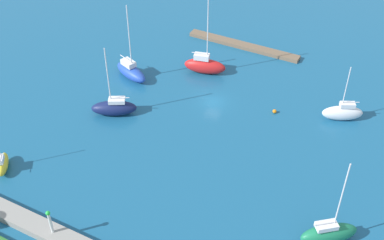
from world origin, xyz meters
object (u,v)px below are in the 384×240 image
sailboat_white_inner_mooring (343,112)px  sailboat_red_lone_south (205,65)px  pier_dock (243,45)px  mooring_buoy_orange (275,111)px  sailboat_blue_far_south (131,71)px  sailboat_green_near_pier (329,233)px  sailboat_yellow_west_end (3,164)px  sailboat_navy_along_channel (114,107)px  harbor_beacon (50,220)px

sailboat_white_inner_mooring → sailboat_red_lone_south: sailboat_red_lone_south is taller
pier_dock → mooring_buoy_orange: size_ratio=34.16×
sailboat_white_inner_mooring → sailboat_blue_far_south: size_ratio=0.70×
sailboat_white_inner_mooring → sailboat_green_near_pier: size_ratio=0.76×
sailboat_yellow_west_end → mooring_buoy_orange: sailboat_yellow_west_end is taller
sailboat_red_lone_south → sailboat_yellow_west_end: bearing=-126.3°
sailboat_navy_along_channel → mooring_buoy_orange: bearing=179.1°
pier_dock → harbor_beacon: size_ratio=6.09×
sailboat_green_near_pier → mooring_buoy_orange: 25.91m
sailboat_yellow_west_end → mooring_buoy_orange: 42.43m
sailboat_red_lone_south → mooring_buoy_orange: size_ratio=22.24×
harbor_beacon → sailboat_green_near_pier: size_ratio=0.29×
sailboat_blue_far_south → sailboat_yellow_west_end: 28.41m
sailboat_blue_far_south → sailboat_navy_along_channel: bearing=-50.9°
sailboat_yellow_west_end → sailboat_blue_far_south: bearing=-42.7°
pier_dock → mooring_buoy_orange: pier_dock is taller
harbor_beacon → pier_dock: bearing=-92.8°
sailboat_yellow_west_end → sailboat_green_near_pier: size_ratio=0.63×
pier_dock → sailboat_green_near_pier: 47.26m
sailboat_yellow_west_end → sailboat_red_lone_south: (-14.23, -35.70, 0.56)m
harbor_beacon → sailboat_blue_far_south: size_ratio=0.26×
sailboat_green_near_pier → sailboat_red_lone_south: 40.27m
sailboat_red_lone_south → mooring_buoy_orange: 16.42m
sailboat_blue_far_south → sailboat_navy_along_channel: (-3.47, 10.24, -0.01)m
harbor_beacon → mooring_buoy_orange: harbor_beacon is taller
pier_dock → mooring_buoy_orange: bearing=126.9°
sailboat_green_near_pier → sailboat_yellow_west_end: bearing=152.2°
sailboat_navy_along_channel → sailboat_green_near_pier: (-37.67, 8.97, 0.12)m
sailboat_white_inner_mooring → sailboat_blue_far_south: bearing=-18.2°
sailboat_yellow_west_end → mooring_buoy_orange: (-29.68, -30.31, -0.71)m
mooring_buoy_orange → sailboat_yellow_west_end: bearing=45.6°
pier_dock → sailboat_green_near_pier: bearing=125.6°
harbor_beacon → sailboat_navy_along_channel: bearing=-72.7°
pier_dock → sailboat_red_lone_south: sailboat_red_lone_south is taller
sailboat_green_near_pier → sailboat_red_lone_south: sailboat_red_lone_south is taller
sailboat_navy_along_channel → mooring_buoy_orange: (-22.96, -12.33, -1.00)m
sailboat_blue_far_south → sailboat_green_near_pier: size_ratio=1.09×
sailboat_white_inner_mooring → sailboat_green_near_pier: sailboat_green_near_pier is taller
sailboat_blue_far_south → sailboat_green_near_pier: bearing=-4.7°
sailboat_yellow_west_end → sailboat_navy_along_channel: size_ratio=0.66×
sailboat_navy_along_channel → sailboat_red_lone_south: sailboat_red_lone_south is taller
sailboat_blue_far_south → sailboat_white_inner_mooring: bearing=28.9°
pier_dock → harbor_beacon: 53.73m
sailboat_yellow_west_end → sailboat_navy_along_channel: bearing=-56.6°
sailboat_navy_along_channel → harbor_beacon: bearing=78.2°
pier_dock → sailboat_blue_far_south: bearing=54.7°
sailboat_green_near_pier → sailboat_navy_along_channel: bearing=127.3°
pier_dock → sailboat_yellow_west_end: sailboat_yellow_west_end is taller
sailboat_blue_far_south → sailboat_navy_along_channel: sailboat_blue_far_south is taller
sailboat_yellow_west_end → sailboat_white_inner_mooring: bearing=-85.9°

